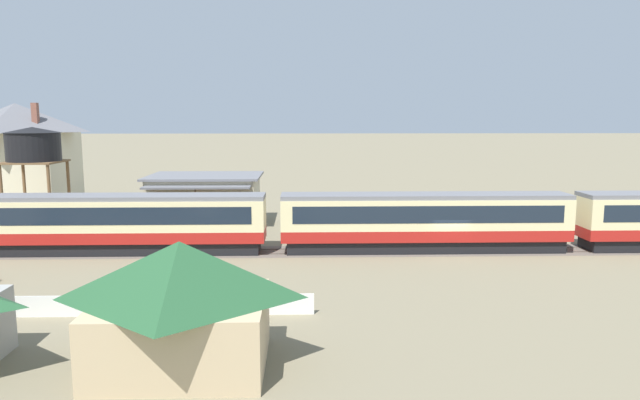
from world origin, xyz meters
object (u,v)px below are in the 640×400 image
(cottage_dark_green_roof_2, at_px, (181,302))
(water_tower, at_px, (33,146))
(station_building, at_px, (206,199))
(station_house_grey_roof, at_px, (18,155))
(passenger_train, at_px, (428,219))

(cottage_dark_green_roof_2, bearing_deg, water_tower, 122.67)
(station_building, bearing_deg, station_house_grey_roof, 157.00)
(passenger_train, distance_m, station_building, 20.80)
(passenger_train, relative_size, station_building, 6.47)
(water_tower, xyz_separation_m, cottage_dark_green_roof_2, (18.90, -29.47, -4.51))
(water_tower, bearing_deg, passenger_train, -18.03)
(water_tower, distance_m, cottage_dark_green_roof_2, 35.30)
(station_building, bearing_deg, water_tower, -178.97)
(station_building, bearing_deg, passenger_train, -31.47)
(station_building, xyz_separation_m, water_tower, (-14.81, -0.26, 4.81))
(station_house_grey_roof, bearing_deg, water_tower, -57.32)
(passenger_train, height_order, water_tower, water_tower)
(passenger_train, height_order, station_house_grey_roof, station_house_grey_roof)
(station_building, height_order, station_house_grey_roof, station_house_grey_roof)
(station_building, relative_size, water_tower, 1.14)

